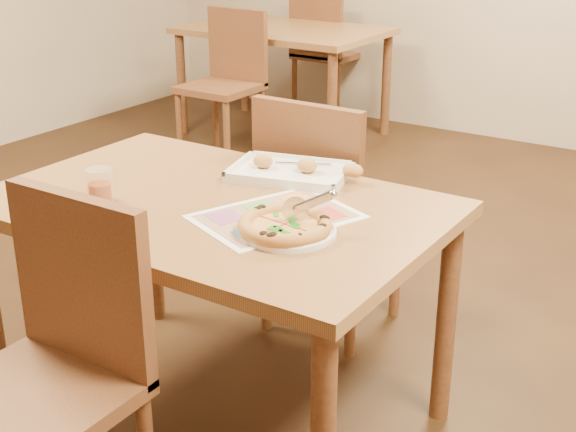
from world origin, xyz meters
The scene contains 12 objects.
dining_table centered at (0.00, 0.00, 0.63)m, with size 1.30×0.85×0.72m.
chair_near centered at (0.00, -0.60, 0.57)m, with size 0.42×0.42×0.47m.
chair_far centered at (0.00, 0.60, 0.57)m, with size 0.42×0.42×0.47m.
bg_table centered at (-1.60, 2.80, 0.63)m, with size 1.30×0.85×0.72m.
bg_chair_near centered at (-1.60, 2.20, 0.57)m, with size 0.42×0.42×0.47m.
bg_chair_far centered at (-1.60, 3.30, 0.57)m, with size 0.42×0.42×0.47m.
plate centered at (0.31, -0.08, 0.73)m, with size 0.25×0.25×0.01m, color silver.
pizza centered at (0.31, -0.09, 0.75)m, with size 0.25×0.25×0.04m.
pizza_cutter centered at (0.35, -0.04, 0.80)m, with size 0.11×0.10×0.08m.
appetizer_tray centered at (0.08, 0.31, 0.74)m, with size 0.43×0.33×0.06m.
glass_tumbler centered at (-0.28, -0.17, 0.76)m, with size 0.08×0.08×0.09m.
menu centered at (0.22, 0.00, 0.72)m, with size 0.30×0.42×0.01m, color white.
Camera 1 is at (1.35, -1.68, 1.54)m, focal length 50.00 mm.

